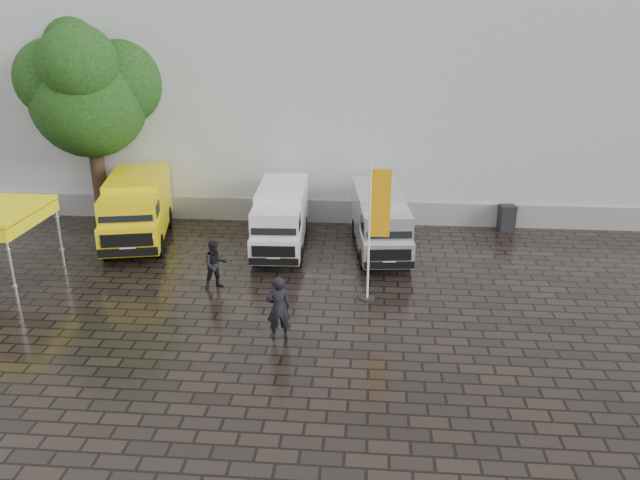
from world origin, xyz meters
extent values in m
plane|color=black|center=(0.00, 0.00, 0.00)|extent=(120.00, 120.00, 0.00)
cube|color=silver|center=(2.00, 16.00, 6.00)|extent=(44.00, 16.00, 12.00)
cube|color=gray|center=(2.00, 7.95, 0.50)|extent=(44.00, 0.15, 1.00)
cylinder|color=silver|center=(-10.20, 2.27, 1.25)|extent=(0.10, 0.10, 2.51)
cylinder|color=silver|center=(-10.20, -0.87, 1.25)|extent=(0.10, 0.10, 2.51)
cylinder|color=black|center=(0.85, 0.44, 0.02)|extent=(0.50, 0.50, 0.04)
cylinder|color=white|center=(0.85, 0.44, 2.24)|extent=(0.07, 0.07, 4.48)
cube|color=orange|center=(1.18, 0.44, 3.23)|extent=(0.60, 0.03, 2.15)
cylinder|color=black|center=(-10.93, 7.58, 2.18)|extent=(0.61, 0.61, 4.36)
sphere|color=#113310|center=(-10.93, 7.58, 5.24)|extent=(4.80, 4.80, 4.80)
sphere|color=#113310|center=(-11.53, 8.48, 7.20)|extent=(2.83, 2.83, 2.83)
cube|color=black|center=(6.59, 7.53, 0.55)|extent=(0.72, 0.72, 1.10)
imported|color=black|center=(-1.61, -2.34, 0.96)|extent=(0.80, 0.64, 1.91)
imported|color=black|center=(-4.20, 0.87, 0.84)|extent=(1.02, 0.95, 1.67)
camera|label=1|loc=(0.86, -17.83, 8.86)|focal=35.00mm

